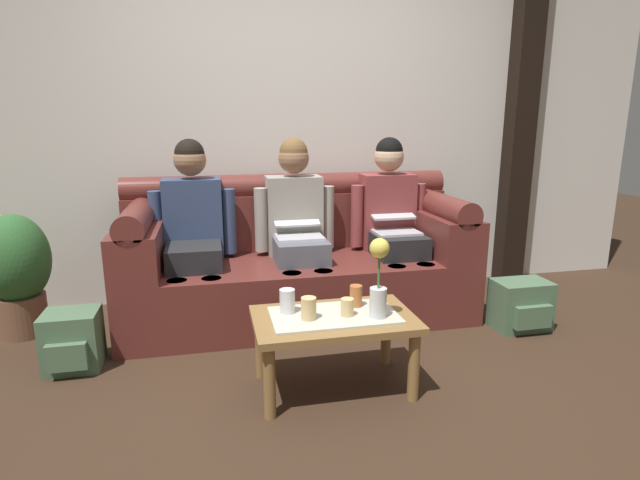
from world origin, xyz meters
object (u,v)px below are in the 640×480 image
Objects in this scene: potted_plant at (17,269)px; person_right at (392,218)px; person_left at (193,227)px; flower_vase at (379,278)px; cup_far_left at (287,301)px; backpack_left at (73,341)px; person_middle at (297,222)px; cup_far_center at (356,296)px; coffee_table at (334,327)px; cup_near_right at (347,307)px; couch at (297,263)px; backpack_right at (521,305)px; cup_near_left at (309,308)px.

person_right is at bearing -0.56° from potted_plant.
flower_vase is at bearing -52.07° from person_left.
backpack_left is (-1.12, 0.44, -0.30)m from cup_far_left.
person_middle is 1.00m from cup_far_center.
cup_near_right is (0.06, -0.03, 0.11)m from coffee_table.
person_middle is 1.10m from coffee_table.
potted_plant is (-1.77, 0.02, 0.06)m from couch.
cup_far_left is 0.37× the size of backpack_left.
backpack_right is (1.38, 0.47, -0.17)m from coffee_table.
couch is 0.99m from cup_far_center.
backpack_left is at bearing 158.77° from cup_near_right.
potted_plant is (-1.90, 0.99, -0.02)m from cup_far_center.
person_middle is (0.69, -0.00, -0.00)m from person_left.
backpack_right is (0.69, -0.58, -0.50)m from person_right.
coffee_table is 2.26× the size of backpack_right.
person_middle reaches higher than couch.
person_left is 3.45× the size of backpack_right.
coffee_table is 0.18m from cup_near_left.
person_right reaches higher than cup_far_center.
potted_plant reaches higher than coffee_table.
person_left is 1.29m from cup_far_center.
potted_plant reaches higher than backpack_right.
cup_near_right is (-0.14, 0.05, -0.16)m from flower_vase.
flower_vase is 1.71m from backpack_left.
backpack_right is at bearing -10.93° from potted_plant.
couch is at bearing 90.00° from coffee_table.
backpack_left is (-1.54, 0.60, -0.44)m from flower_vase.
flower_vase reaches higher than cup_near_right.
cup_near_right is 1.44m from backpack_right.
cup_near_right is at bearing -123.96° from cup_far_center.
couch is 1.90× the size of person_right.
potted_plant is at bearing 152.45° from cup_far_center.
flower_vase is (0.89, -1.14, -0.06)m from person_left.
couch is 1.02m from cup_far_left.
person_left is at bearing -1.24° from potted_plant.
person_left is 1.00× the size of person_right.
person_right reaches higher than flower_vase.
person_middle reaches higher than backpack_right.
couch is 0.29m from person_middle.
person_middle is at bearing 90.00° from coffee_table.
coffee_table is 2.03× the size of flower_vase.
couch is at bearing 156.94° from backpack_right.
backpack_left is at bearing -158.11° from person_middle.
person_right reaches higher than cup_near_right.
cup_far_center reaches higher than backpack_right.
backpack_right is at bearing 17.24° from cup_far_center.
coffee_table is at bearing -56.95° from person_left.
couch is 1.90× the size of person_middle.
flower_vase reaches higher than backpack_right.
person_middle reaches higher than cup_far_center.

